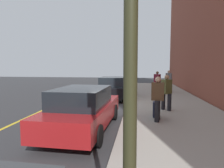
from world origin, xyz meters
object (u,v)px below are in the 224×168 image
Objects in this scene: pedestrian_olive_coat at (166,91)px; parked_car_black at (113,88)px; parked_car_red at (83,109)px; pedestrian_brown_coat at (158,97)px; pedestrian_grey_coat at (169,80)px; rolling_suitcase at (156,109)px; pedestrian_burgundy_coat at (157,82)px.

parked_car_black is at bearing 37.55° from pedestrian_olive_coat.
pedestrian_brown_coat reaches higher than parked_car_red.
rolling_suitcase is at bearing 168.68° from pedestrian_grey_coat.
pedestrian_olive_coat is at bearing 179.06° from pedestrian_burgundy_coat.
rolling_suitcase is (-7.54, 0.71, -0.59)m from pedestrian_burgundy_coat.
pedestrian_grey_coat is (9.23, -1.72, 0.03)m from pedestrian_brown_coat.
pedestrian_olive_coat is 0.99× the size of pedestrian_burgundy_coat.
rolling_suitcase is (-1.41, 0.61, -0.58)m from pedestrian_olive_coat.
pedestrian_grey_coat is at bearing -10.54° from pedestrian_brown_coat.
pedestrian_brown_coat is at bearing 169.46° from pedestrian_grey_coat.
parked_car_red is 2.69× the size of pedestrian_grey_coat.
pedestrian_brown_coat is 1.72× the size of rolling_suitcase.
pedestrian_olive_coat is at bearing -23.22° from rolling_suitcase.
pedestrian_olive_coat is 1.65m from rolling_suitcase.
parked_car_red is at bearing 111.40° from pedestrian_brown_coat.
parked_car_black is at bearing -1.19° from parked_car_red.
parked_car_black is 2.39× the size of pedestrian_grey_coat.
rolling_suitcase is at bearing -155.50° from parked_car_black.
parked_car_red is 11.15m from pedestrian_grey_coat.
pedestrian_olive_coat is at bearing -47.09° from parked_car_red.
pedestrian_olive_coat is 1.70× the size of rolling_suitcase.
pedestrian_grey_coat is at bearing -42.18° from pedestrian_burgundy_coat.
parked_car_red is 2.78× the size of pedestrian_burgundy_coat.
pedestrian_grey_coat is (1.14, -1.03, 0.03)m from pedestrian_burgundy_coat.
pedestrian_brown_coat reaches higher than rolling_suitcase.
parked_car_black is 5.96m from rolling_suitcase.
pedestrian_olive_coat reaches higher than parked_car_black.
parked_car_black is 4.23× the size of rolling_suitcase.
pedestrian_burgundy_coat is (2.13, -3.18, 0.30)m from parked_car_black.
pedestrian_brown_coat is 8.12m from pedestrian_burgundy_coat.
pedestrian_brown_coat is 1.00× the size of pedestrian_burgundy_coat.
pedestrian_olive_coat is 2.05m from pedestrian_brown_coat.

